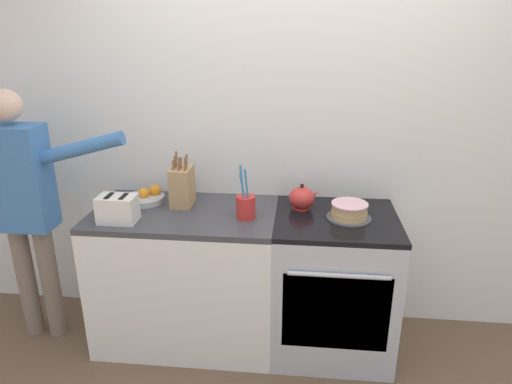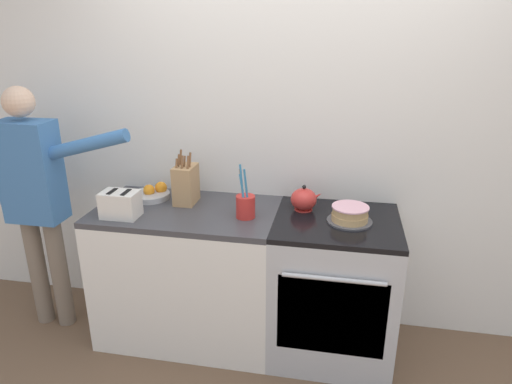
# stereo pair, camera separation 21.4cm
# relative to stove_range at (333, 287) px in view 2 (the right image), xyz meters

# --- Properties ---
(ground_plane) EXTENTS (16.00, 16.00, 0.00)m
(ground_plane) POSITION_rel_stove_range_xyz_m (-0.28, -0.32, -0.44)
(ground_plane) COLOR brown
(wall_back) EXTENTS (8.00, 0.04, 2.60)m
(wall_back) POSITION_rel_stove_range_xyz_m (-0.28, 0.35, 0.86)
(wall_back) COLOR silver
(wall_back) RESTS_ON ground_plane
(counter_cabinet) EXTENTS (1.10, 0.65, 0.88)m
(counter_cabinet) POSITION_rel_stove_range_xyz_m (-0.91, 0.00, -0.00)
(counter_cabinet) COLOR white
(counter_cabinet) RESTS_ON ground_plane
(stove_range) EXTENTS (0.71, 0.68, 0.88)m
(stove_range) POSITION_rel_stove_range_xyz_m (0.00, 0.00, 0.00)
(stove_range) COLOR #B7BABF
(stove_range) RESTS_ON ground_plane
(layer_cake) EXTENTS (0.26, 0.26, 0.10)m
(layer_cake) POSITION_rel_stove_range_xyz_m (0.07, -0.01, 0.48)
(layer_cake) COLOR #4C4C51
(layer_cake) RESTS_ON stove_range
(tea_kettle) EXTENTS (0.19, 0.16, 0.16)m
(tea_kettle) POSITION_rel_stove_range_xyz_m (-0.20, 0.12, 0.51)
(tea_kettle) COLOR red
(tea_kettle) RESTS_ON stove_range
(knife_block) EXTENTS (0.12, 0.18, 0.33)m
(knife_block) POSITION_rel_stove_range_xyz_m (-0.94, 0.10, 0.56)
(knife_block) COLOR tan
(knife_block) RESTS_ON counter_cabinet
(utensil_crock) EXTENTS (0.11, 0.11, 0.32)m
(utensil_crock) POSITION_rel_stove_range_xyz_m (-0.53, -0.06, 0.51)
(utensil_crock) COLOR red
(utensil_crock) RESTS_ON counter_cabinet
(fruit_bowl) EXTENTS (0.25, 0.25, 0.10)m
(fruit_bowl) POSITION_rel_stove_range_xyz_m (-1.18, 0.14, 0.47)
(fruit_bowl) COLOR #B7BABF
(fruit_bowl) RESTS_ON counter_cabinet
(toaster) EXTENTS (0.23, 0.14, 0.16)m
(toaster) POSITION_rel_stove_range_xyz_m (-1.24, -0.18, 0.52)
(toaster) COLOR silver
(toaster) RESTS_ON counter_cabinet
(person_baker) EXTENTS (0.92, 0.20, 1.60)m
(person_baker) POSITION_rel_stove_range_xyz_m (-1.86, -0.07, 0.51)
(person_baker) COLOR #7A6B5B
(person_baker) RESTS_ON ground_plane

